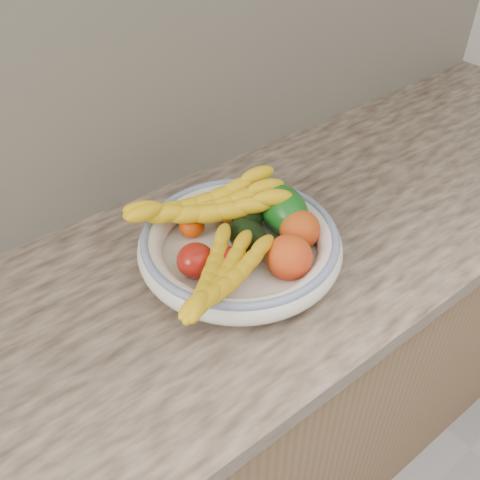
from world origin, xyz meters
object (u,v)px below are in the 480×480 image
Objects in this scene: green_mango at (283,210)px; banana_bunch_back at (207,210)px; fruit_bowl at (240,245)px; banana_bunch_front at (221,280)px.

banana_bunch_back is (-0.13, 0.08, 0.01)m from green_mango.
banana_bunch_front reaches higher than fruit_bowl.
banana_bunch_back is at bearing 99.97° from fruit_bowl.
green_mango is (0.11, 0.01, 0.03)m from fruit_bowl.
banana_bunch_back is 0.19m from banana_bunch_front.
fruit_bowl is 1.44× the size of banana_bunch_front.
banana_bunch_front is at bearing -142.16° from fruit_bowl.
fruit_bowl is 1.16× the size of banana_bunch_back.
green_mango is 0.39× the size of banana_bunch_back.
fruit_bowl is 0.12m from green_mango.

